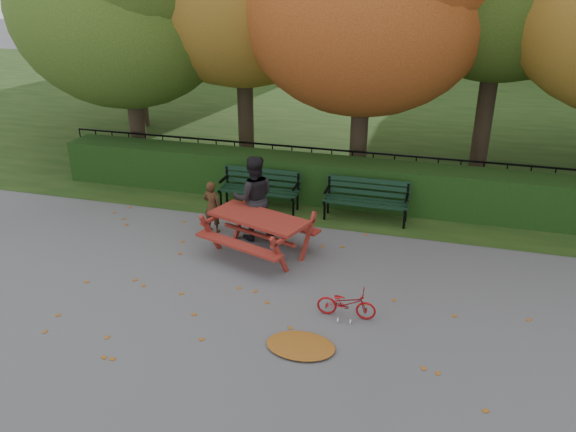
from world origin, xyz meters
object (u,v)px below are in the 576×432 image
(child, at_px, (212,207))
(bicycle, at_px, (346,303))
(bench_left, at_px, (260,186))
(adult, at_px, (254,198))
(picnic_table, at_px, (259,225))
(bench_right, at_px, (366,197))

(child, xyz_separation_m, bicycle, (3.21, -2.34, -0.30))
(child, bearing_deg, bicycle, 152.41)
(bench_left, bearing_deg, adult, -76.03)
(bench_left, xyz_separation_m, picnic_table, (0.70, -2.18, 0.09))
(bicycle, bearing_deg, bench_right, 2.23)
(picnic_table, xyz_separation_m, child, (-1.24, 0.72, -0.07))
(bench_right, height_order, bicycle, bench_right)
(bench_left, height_order, child, child)
(bench_right, distance_m, picnic_table, 2.77)
(child, distance_m, bicycle, 3.98)
(picnic_table, bearing_deg, adult, 134.51)
(bench_right, height_order, child, child)
(bench_left, height_order, bicycle, bench_left)
(child, bearing_deg, bench_right, -145.06)
(picnic_table, distance_m, child, 1.43)
(bench_left, relative_size, bicycle, 1.94)
(adult, bearing_deg, bench_right, -166.27)
(bench_right, relative_size, bicycle, 1.94)
(bench_right, relative_size, child, 1.64)
(bench_left, bearing_deg, child, -110.30)
(bicycle, bearing_deg, child, 52.14)
(bench_left, relative_size, bench_right, 1.00)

